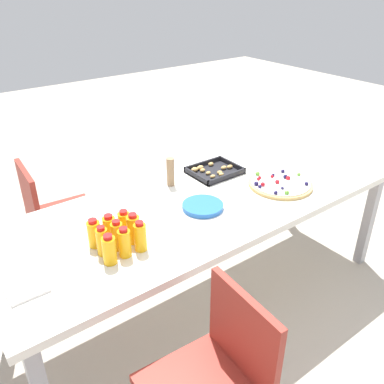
% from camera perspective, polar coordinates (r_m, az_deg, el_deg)
% --- Properties ---
extents(ground_plane, '(12.00, 12.00, 0.00)m').
position_cam_1_polar(ground_plane, '(2.68, 2.13, -14.61)').
color(ground_plane, '#B2A899').
extents(party_table, '(2.38, 0.87, 0.73)m').
position_cam_1_polar(party_table, '(2.28, 2.44, -2.12)').
color(party_table, silver).
rests_on(party_table, ground_plane).
extents(chair_far_left, '(0.43, 0.43, 0.83)m').
position_cam_1_polar(chair_far_left, '(2.70, -18.80, -2.78)').
color(chair_far_left, maroon).
rests_on(chair_far_left, ground_plane).
extents(chair_near_left, '(0.43, 0.43, 0.83)m').
position_cam_1_polar(chair_near_left, '(1.68, 3.46, -24.06)').
color(chair_near_left, maroon).
rests_on(chair_near_left, ground_plane).
extents(juice_bottle_0, '(0.06, 0.06, 0.14)m').
position_cam_1_polar(juice_bottle_0, '(1.77, -11.48, -7.92)').
color(juice_bottle_0, '#F9AD14').
rests_on(juice_bottle_0, party_table).
extents(juice_bottle_1, '(0.06, 0.06, 0.14)m').
position_cam_1_polar(juice_bottle_1, '(1.80, -9.41, -7.00)').
color(juice_bottle_1, '#F9AD14').
rests_on(juice_bottle_1, party_table).
extents(juice_bottle_2, '(0.06, 0.06, 0.15)m').
position_cam_1_polar(juice_bottle_2, '(1.82, -7.23, -6.21)').
color(juice_bottle_2, '#F9AD14').
rests_on(juice_bottle_2, party_table).
extents(juice_bottle_3, '(0.05, 0.05, 0.14)m').
position_cam_1_polar(juice_bottle_3, '(1.83, -12.41, -6.72)').
color(juice_bottle_3, '#F9AC14').
rests_on(juice_bottle_3, party_table).
extents(juice_bottle_4, '(0.05, 0.05, 0.15)m').
position_cam_1_polar(juice_bottle_4, '(1.84, -10.39, -6.01)').
color(juice_bottle_4, '#F9AD14').
rests_on(juice_bottle_4, party_table).
extents(juice_bottle_5, '(0.06, 0.06, 0.15)m').
position_cam_1_polar(juice_bottle_5, '(1.87, -8.16, -5.13)').
color(juice_bottle_5, '#F9AC14').
rests_on(juice_bottle_5, party_table).
extents(juice_bottle_6, '(0.06, 0.06, 0.14)m').
position_cam_1_polar(juice_bottle_6, '(1.89, -13.49, -5.66)').
color(juice_bottle_6, '#F9AC14').
rests_on(juice_bottle_6, party_table).
extents(juice_bottle_7, '(0.06, 0.06, 0.14)m').
position_cam_1_polar(juice_bottle_7, '(1.90, -11.44, -5.07)').
color(juice_bottle_7, '#F9AE14').
rests_on(juice_bottle_7, party_table).
extents(juice_bottle_8, '(0.06, 0.06, 0.13)m').
position_cam_1_polar(juice_bottle_8, '(1.93, -9.42, -4.38)').
color(juice_bottle_8, '#FAAE14').
rests_on(juice_bottle_8, party_table).
extents(fruit_pizza, '(0.37, 0.37, 0.05)m').
position_cam_1_polar(fruit_pizza, '(2.42, 12.19, 1.17)').
color(fruit_pizza, tan).
rests_on(fruit_pizza, party_table).
extents(snack_tray, '(0.30, 0.25, 0.03)m').
position_cam_1_polar(snack_tray, '(2.53, 3.07, 2.95)').
color(snack_tray, black).
rests_on(snack_tray, party_table).
extents(plate_stack, '(0.22, 0.22, 0.02)m').
position_cam_1_polar(plate_stack, '(2.14, 1.51, -1.99)').
color(plate_stack, blue).
rests_on(plate_stack, party_table).
extents(napkin_stack, '(0.15, 0.15, 0.01)m').
position_cam_1_polar(napkin_stack, '(1.77, -22.20, -12.27)').
color(napkin_stack, white).
rests_on(napkin_stack, party_table).
extents(cardboard_tube, '(0.04, 0.04, 0.17)m').
position_cam_1_polar(cardboard_tube, '(2.35, -3.02, 2.82)').
color(cardboard_tube, '#9E7A56').
rests_on(cardboard_tube, party_table).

